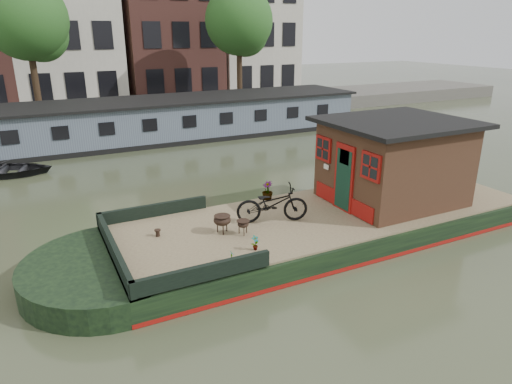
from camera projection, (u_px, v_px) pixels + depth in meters
name	position (u px, v px, depth m)	size (l,w,h in m)	color
ground	(329.00, 233.00, 13.03)	(120.00, 120.00, 0.00)	#303823
houseboat_hull	(289.00, 233.00, 12.38)	(14.01, 4.02, 0.60)	black
houseboat_deck	(330.00, 213.00, 12.83)	(11.80, 3.80, 0.05)	#897C55
bow_bulwark	(151.00, 242.00, 10.61)	(3.00, 4.00, 0.35)	black
cabin	(394.00, 161.00, 13.33)	(4.00, 3.50, 2.42)	black
bicycle	(272.00, 204.00, 12.03)	(0.66, 1.90, 1.00)	black
potted_plant_a	(255.00, 243.00, 10.53)	(0.19, 0.13, 0.37)	#94602A
potted_plant_d	(267.00, 190.00, 13.69)	(0.32, 0.32, 0.57)	brown
potted_plant_e	(232.00, 256.00, 10.00)	(0.15, 0.10, 0.29)	#95372B
brazier_front	(222.00, 224.00, 11.43)	(0.43, 0.43, 0.47)	black
brazier_rear	(243.00, 227.00, 11.36)	(0.35, 0.35, 0.37)	black
bollard_port	(158.00, 233.00, 11.28)	(0.16, 0.16, 0.18)	black
bollard_stbd	(179.00, 276.00, 9.26)	(0.17, 0.17, 0.20)	black
dinghy	(7.00, 167.00, 18.15)	(2.41, 3.38, 0.70)	black
far_houseboat	(178.00, 119.00, 24.50)	(20.40, 4.40, 2.11)	#525F6D
quay	(148.00, 111.00, 30.14)	(60.00, 6.00, 0.90)	#47443F
tree_left	(29.00, 22.00, 24.43)	(4.40, 4.40, 7.40)	#332316
tree_right	(240.00, 24.00, 29.73)	(4.40, 4.40, 7.40)	#332316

